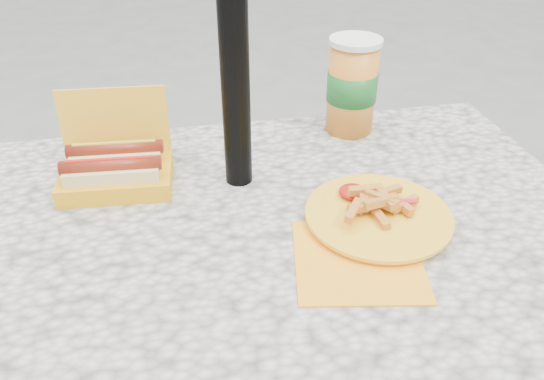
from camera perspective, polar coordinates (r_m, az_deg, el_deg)
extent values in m
cube|color=beige|center=(0.89, -2.04, -5.65)|extent=(1.20, 0.80, 0.05)
cylinder|color=black|center=(1.42, -24.70, -11.80)|extent=(0.07, 0.07, 0.70)
cylinder|color=black|center=(1.49, 15.80, -7.10)|extent=(0.07, 0.07, 0.70)
cube|color=yellow|center=(1.02, -16.32, 1.22)|extent=(0.21, 0.14, 0.03)
cube|color=yellow|center=(1.04, -16.57, 7.10)|extent=(0.20, 0.03, 0.13)
cube|color=#F8E0A8|center=(0.98, -16.70, 1.30)|extent=(0.17, 0.06, 0.04)
cylinder|color=maroon|center=(0.97, -16.94, 2.54)|extent=(0.18, 0.04, 0.03)
cylinder|color=#B4140C|center=(0.96, -17.05, 3.14)|extent=(0.15, 0.02, 0.01)
cube|color=#F8E0A8|center=(1.03, -16.30, 3.05)|extent=(0.17, 0.06, 0.04)
cylinder|color=maroon|center=(1.02, -16.52, 4.25)|extent=(0.18, 0.04, 0.03)
cylinder|color=gold|center=(1.01, -16.63, 4.84)|extent=(0.15, 0.02, 0.01)
cube|color=#FFA31C|center=(0.83, 9.22, -7.44)|extent=(0.22, 0.22, 0.00)
cylinder|color=yellow|center=(0.91, 11.32, -2.79)|extent=(0.24, 0.24, 0.01)
cylinder|color=yellow|center=(0.91, 11.35, -2.57)|extent=(0.25, 0.25, 0.01)
cube|color=orange|center=(0.90, 11.40, -1.29)|extent=(0.05, 0.05, 0.01)
cube|color=orange|center=(0.90, 11.18, -1.46)|extent=(0.06, 0.03, 0.02)
cube|color=orange|center=(0.89, 9.85, -1.68)|extent=(0.06, 0.03, 0.01)
cube|color=orange|center=(0.90, 9.80, -0.94)|extent=(0.03, 0.06, 0.01)
cube|color=orange|center=(0.91, 10.52, -1.54)|extent=(0.06, 0.04, 0.01)
cube|color=orange|center=(0.93, 12.17, -0.21)|extent=(0.06, 0.03, 0.01)
cube|color=orange|center=(0.92, 10.33, -0.65)|extent=(0.05, 0.06, 0.02)
cube|color=orange|center=(0.88, 11.48, -2.82)|extent=(0.02, 0.06, 0.02)
cube|color=orange|center=(0.91, 13.66, -1.46)|extent=(0.03, 0.06, 0.01)
cube|color=orange|center=(0.90, 11.70, -0.94)|extent=(0.05, 0.05, 0.01)
cube|color=orange|center=(0.90, 12.10, -0.86)|extent=(0.02, 0.06, 0.01)
cube|color=orange|center=(0.91, 10.02, 0.02)|extent=(0.06, 0.01, 0.01)
cube|color=orange|center=(0.86, 8.73, -2.19)|extent=(0.05, 0.06, 0.01)
cube|color=orange|center=(0.92, 14.06, -1.44)|extent=(0.06, 0.04, 0.01)
cube|color=orange|center=(0.89, 11.60, -1.30)|extent=(0.06, 0.02, 0.01)
cube|color=orange|center=(0.89, 10.37, -1.53)|extent=(0.06, 0.03, 0.01)
ellipsoid|color=#B4140C|center=(0.94, 8.74, -0.18)|extent=(0.05, 0.05, 0.02)
cube|color=red|center=(0.91, 12.14, -1.24)|extent=(0.10, 0.03, 0.00)
cylinder|color=orange|center=(1.16, 8.58, 10.74)|extent=(0.10, 0.10, 0.19)
cylinder|color=#1A6323|center=(1.15, 8.60, 11.00)|extent=(0.11, 0.11, 0.06)
cylinder|color=white|center=(1.12, 9.03, 15.54)|extent=(0.11, 0.11, 0.01)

